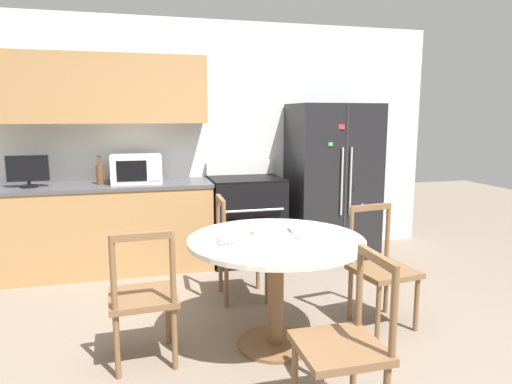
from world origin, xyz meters
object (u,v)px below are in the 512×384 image
object	(u,v)px
microwave	(136,169)
counter_bottle	(100,174)
refrigerator	(332,181)
dining_chair_right	(381,269)
countertop_tv	(28,170)
dining_chair_left	(143,298)
candle_glass	(260,229)
dining_chair_near	(345,346)
oven_range	(246,219)
dining_chair_far	(239,250)

from	to	relation	value
microwave	counter_bottle	bearing A→B (deg)	-179.13
refrigerator	counter_bottle	size ratio (longest dim) A/B	5.97
microwave	dining_chair_right	distance (m)	2.60
refrigerator	microwave	bearing A→B (deg)	178.52
countertop_tv	dining_chair_left	world-z (taller)	countertop_tv
refrigerator	candle_glass	distance (m)	2.19
dining_chair_near	oven_range	bearing A→B (deg)	-2.93
counter_bottle	dining_chair_right	world-z (taller)	counter_bottle
dining_chair_near	dining_chair_left	bearing A→B (deg)	48.06
microwave	dining_chair_left	xyz separation A→B (m)	(0.01, -1.93, -0.61)
dining_chair_left	dining_chair_far	size ratio (longest dim) A/B	1.00
microwave	dining_chair_far	world-z (taller)	microwave
microwave	candle_glass	size ratio (longest dim) A/B	5.45
oven_range	dining_chair_near	world-z (taller)	oven_range
oven_range	dining_chair_far	xyz separation A→B (m)	(-0.30, -1.02, -0.03)
refrigerator	oven_range	xyz separation A→B (m)	(-0.99, 0.03, -0.38)
dining_chair_far	candle_glass	size ratio (longest dim) A/B	9.92
refrigerator	oven_range	distance (m)	1.07
dining_chair_near	dining_chair_right	distance (m)	1.26
counter_bottle	dining_chair_near	world-z (taller)	counter_bottle
counter_bottle	candle_glass	distance (m)	2.15
dining_chair_far	candle_glass	distance (m)	0.84
oven_range	dining_chair_near	xyz separation A→B (m)	(-0.16, -2.78, -0.03)
counter_bottle	dining_chair_near	size ratio (longest dim) A/B	0.32
counter_bottle	dining_chair_left	world-z (taller)	counter_bottle
dining_chair_near	dining_chair_right	bearing A→B (deg)	-37.70
countertop_tv	dining_chair_far	distance (m)	2.19
refrigerator	oven_range	world-z (taller)	refrigerator
dining_chair_left	dining_chair_right	world-z (taller)	same
microwave	candle_glass	distance (m)	1.99
refrigerator	countertop_tv	size ratio (longest dim) A/B	4.58
countertop_tv	counter_bottle	size ratio (longest dim) A/B	1.30
refrigerator	dining_chair_right	bearing A→B (deg)	-101.99
counter_bottle	dining_chair_right	bearing A→B (deg)	-40.63
candle_glass	refrigerator	bearing A→B (deg)	52.96
refrigerator	dining_chair_left	bearing A→B (deg)	-138.54
countertop_tv	dining_chair_right	distance (m)	3.34
refrigerator	dining_chair_right	world-z (taller)	refrigerator
microwave	dining_chair_right	bearing A→B (deg)	-45.94
countertop_tv	dining_chair_right	world-z (taller)	countertop_tv
refrigerator	dining_chair_right	xyz separation A→B (m)	(-0.37, -1.76, -0.42)
oven_range	dining_chair_left	world-z (taller)	oven_range
counter_bottle	dining_chair_far	distance (m)	1.68
microwave	dining_chair_far	xyz separation A→B (m)	(0.83, -1.05, -0.61)
dining_chair_far	refrigerator	bearing A→B (deg)	129.79
dining_chair_left	dining_chair_near	distance (m)	1.31
oven_range	microwave	size ratio (longest dim) A/B	2.18
dining_chair_left	candle_glass	bearing A→B (deg)	6.04
refrigerator	countertop_tv	xyz separation A→B (m)	(-3.13, 0.03, 0.21)
refrigerator	dining_chair_far	bearing A→B (deg)	-142.44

